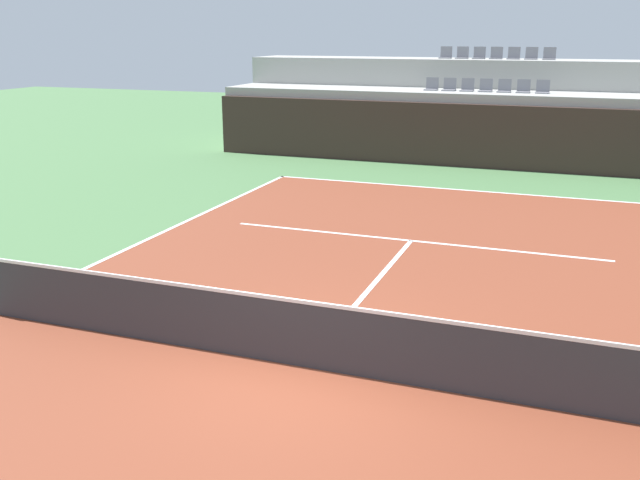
{
  "coord_description": "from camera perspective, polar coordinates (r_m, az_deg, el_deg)",
  "views": [
    {
      "loc": [
        3.24,
        -8.05,
        4.38
      ],
      "look_at": [
        -0.49,
        2.0,
        1.2
      ],
      "focal_mm": 39.49,
      "sensor_mm": 36.0,
      "label": 1
    }
  ],
  "objects": [
    {
      "name": "ground_plane",
      "position": [
        9.72,
        -1.43,
        -10.26
      ],
      "size": [
        80.0,
        80.0,
        0.0
      ],
      "primitive_type": "plane",
      "color": "#477042"
    },
    {
      "name": "court_surface",
      "position": [
        9.72,
        -1.44,
        -10.23
      ],
      "size": [
        11.0,
        24.0,
        0.01
      ],
      "primitive_type": "cube",
      "color": "brown",
      "rests_on": "ground_plane"
    },
    {
      "name": "baseline_far",
      "position": [
        20.73,
        10.92,
        4.05
      ],
      "size": [
        11.0,
        0.1,
        0.0
      ],
      "primitive_type": "cube",
      "color": "white",
      "rests_on": "court_surface"
    },
    {
      "name": "service_line_far",
      "position": [
        15.44,
        7.39,
        -0.06
      ],
      "size": [
        8.26,
        0.1,
        0.0
      ],
      "primitive_type": "cube",
      "color": "white",
      "rests_on": "court_surface"
    },
    {
      "name": "centre_service_line",
      "position": [
        12.5,
        4.02,
        -3.98
      ],
      "size": [
        0.1,
        6.4,
        0.0
      ],
      "primitive_type": "cube",
      "color": "white",
      "rests_on": "court_surface"
    },
    {
      "name": "back_wall",
      "position": [
        24.2,
        12.59,
        8.21
      ],
      "size": [
        18.83,
        0.3,
        2.1
      ],
      "primitive_type": "cube",
      "color": "#33231E",
      "rests_on": "ground_plane"
    },
    {
      "name": "stands_tier_lower",
      "position": [
        25.51,
        13.05,
        8.93
      ],
      "size": [
        18.83,
        2.4,
        2.4
      ],
      "primitive_type": "cube",
      "color": "#9E9E99",
      "rests_on": "ground_plane"
    },
    {
      "name": "stands_tier_upper",
      "position": [
        27.82,
        13.81,
        10.53
      ],
      "size": [
        18.83,
        2.4,
        3.41
      ],
      "primitive_type": "cube",
      "color": "#9E9E99",
      "rests_on": "ground_plane"
    },
    {
      "name": "seating_row_lower",
      "position": [
        25.47,
        13.28,
        11.91
      ],
      "size": [
        4.21,
        0.44,
        0.44
      ],
      "color": "slate",
      "rests_on": "stands_tier_lower"
    },
    {
      "name": "seating_row_upper",
      "position": [
        27.8,
        14.09,
        14.3
      ],
      "size": [
        4.21,
        0.44,
        0.44
      ],
      "color": "slate",
      "rests_on": "stands_tier_upper"
    },
    {
      "name": "tennis_net",
      "position": [
        9.5,
        -1.46,
        -7.52
      ],
      "size": [
        11.08,
        0.08,
        1.07
      ],
      "color": "black",
      "rests_on": "court_surface"
    }
  ]
}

